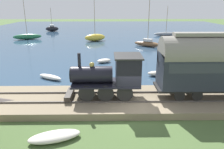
% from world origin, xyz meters
% --- Properties ---
extents(ground_plane, '(200.00, 200.00, 0.00)m').
position_xyz_m(ground_plane, '(0.00, 0.00, 0.00)').
color(ground_plane, '#476033').
extents(harbor_water, '(80.00, 80.00, 0.01)m').
position_xyz_m(harbor_water, '(44.17, 0.00, 0.00)').
color(harbor_water, '#2D4760').
rests_on(harbor_water, ground).
extents(rail_embankment, '(5.12, 56.00, 0.61)m').
position_xyz_m(rail_embankment, '(1.31, 0.00, 0.25)').
color(rail_embankment, '#84755B').
rests_on(rail_embankment, ground).
extents(steam_locomotive, '(2.36, 5.45, 3.25)m').
position_xyz_m(steam_locomotive, '(1.31, 1.60, 2.36)').
color(steam_locomotive, black).
rests_on(steam_locomotive, rail_embankment).
extents(sailboat_black, '(1.92, 3.63, 6.20)m').
position_xyz_m(sailboat_black, '(47.90, 17.43, 0.75)').
color(sailboat_black, black).
rests_on(sailboat_black, harbor_water).
extents(sailboat_green, '(2.84, 5.85, 9.24)m').
position_xyz_m(sailboat_green, '(33.10, 19.03, 0.63)').
color(sailboat_green, '#236B42').
rests_on(sailboat_green, harbor_water).
extents(sailboat_brown, '(3.79, 4.89, 9.04)m').
position_xyz_m(sailboat_brown, '(24.54, -5.04, 0.57)').
color(sailboat_brown, brown).
rests_on(sailboat_brown, harbor_water).
extents(sailboat_yellow, '(3.24, 4.60, 8.26)m').
position_xyz_m(sailboat_yellow, '(30.76, 4.58, 0.74)').
color(sailboat_yellow, gold).
rests_on(sailboat_yellow, harbor_water).
extents(sailboat_gray, '(1.95, 6.03, 6.75)m').
position_xyz_m(sailboat_gray, '(38.41, -11.78, 0.46)').
color(sailboat_gray, gray).
rests_on(sailboat_gray, harbor_water).
extents(rowboat_off_pier, '(1.75, 2.10, 0.50)m').
position_xyz_m(rowboat_off_pier, '(13.41, 2.42, 0.26)').
color(rowboat_off_pier, beige).
rests_on(rowboat_off_pier, harbor_water).
extents(rowboat_mid_harbor, '(1.10, 2.29, 0.54)m').
position_xyz_m(rowboat_mid_harbor, '(7.80, -3.32, 0.28)').
color(rowboat_mid_harbor, '#B7B2A3').
rests_on(rowboat_mid_harbor, harbor_water).
extents(rowboat_far_out, '(0.86, 2.36, 0.44)m').
position_xyz_m(rowboat_far_out, '(12.62, -10.57, 0.23)').
color(rowboat_far_out, '#B7B2A3').
rests_on(rowboat_far_out, harbor_water).
extents(rowboat_near_shore, '(2.11, 2.82, 0.45)m').
position_xyz_m(rowboat_near_shore, '(7.02, 7.65, 0.23)').
color(rowboat_near_shore, silver).
rests_on(rowboat_near_shore, harbor_water).
extents(beached_dinghy, '(1.88, 3.00, 0.44)m').
position_xyz_m(beached_dinghy, '(-3.24, 4.80, 0.22)').
color(beached_dinghy, beige).
rests_on(beached_dinghy, ground).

